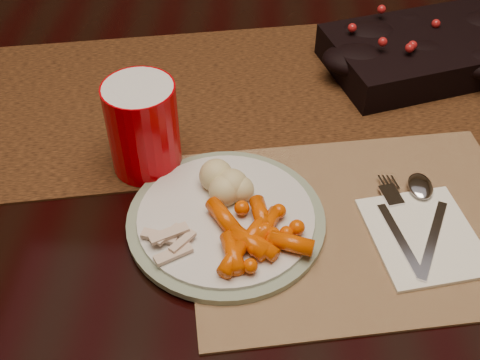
{
  "coord_description": "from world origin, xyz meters",
  "views": [
    {
      "loc": [
        -0.02,
        -0.78,
        1.3
      ],
      "look_at": [
        -0.04,
        -0.27,
        0.8
      ],
      "focal_mm": 45.0,
      "sensor_mm": 36.0,
      "label": 1
    }
  ],
  "objects_px": {
    "baby_carrots": "(260,235)",
    "placemat_main": "(358,224)",
    "centerpiece": "(440,44)",
    "mashed_potatoes": "(222,175)",
    "turkey_shreds": "(167,241)",
    "red_cup": "(143,128)",
    "dinner_plate": "(226,219)",
    "napkin": "(423,236)",
    "dining_table": "(263,239)"
  },
  "relations": [
    {
      "from": "baby_carrots",
      "to": "placemat_main",
      "type": "bearing_deg",
      "value": 20.84
    },
    {
      "from": "centerpiece",
      "to": "mashed_potatoes",
      "type": "height_order",
      "value": "centerpiece"
    },
    {
      "from": "turkey_shreds",
      "to": "red_cup",
      "type": "distance_m",
      "value": 0.16
    },
    {
      "from": "placemat_main",
      "to": "dinner_plate",
      "type": "xyz_separation_m",
      "value": [
        -0.16,
        -0.0,
        0.01
      ]
    },
    {
      "from": "centerpiece",
      "to": "napkin",
      "type": "height_order",
      "value": "centerpiece"
    },
    {
      "from": "dining_table",
      "to": "placemat_main",
      "type": "distance_m",
      "value": 0.49
    },
    {
      "from": "dinner_plate",
      "to": "red_cup",
      "type": "height_order",
      "value": "red_cup"
    },
    {
      "from": "dining_table",
      "to": "centerpiece",
      "type": "bearing_deg",
      "value": 13.49
    },
    {
      "from": "baby_carrots",
      "to": "napkin",
      "type": "xyz_separation_m",
      "value": [
        0.19,
        0.03,
        -0.02
      ]
    },
    {
      "from": "dining_table",
      "to": "placemat_main",
      "type": "relative_size",
      "value": 4.4
    },
    {
      "from": "red_cup",
      "to": "centerpiece",
      "type": "bearing_deg",
      "value": 31.09
    },
    {
      "from": "placemat_main",
      "to": "red_cup",
      "type": "relative_size",
      "value": 3.29
    },
    {
      "from": "baby_carrots",
      "to": "red_cup",
      "type": "bearing_deg",
      "value": 137.14
    },
    {
      "from": "dining_table",
      "to": "napkin",
      "type": "bearing_deg",
      "value": -59.46
    },
    {
      "from": "napkin",
      "to": "red_cup",
      "type": "height_order",
      "value": "red_cup"
    },
    {
      "from": "mashed_potatoes",
      "to": "napkin",
      "type": "xyz_separation_m",
      "value": [
        0.24,
        -0.06,
        -0.04
      ]
    },
    {
      "from": "dinner_plate",
      "to": "baby_carrots",
      "type": "xyz_separation_m",
      "value": [
        0.04,
        -0.04,
        0.02
      ]
    },
    {
      "from": "dinner_plate",
      "to": "red_cup",
      "type": "bearing_deg",
      "value": 137.6
    },
    {
      "from": "placemat_main",
      "to": "baby_carrots",
      "type": "bearing_deg",
      "value": -168.73
    },
    {
      "from": "placemat_main",
      "to": "dining_table",
      "type": "bearing_deg",
      "value": 100.87
    },
    {
      "from": "dinner_plate",
      "to": "turkey_shreds",
      "type": "bearing_deg",
      "value": -140.58
    },
    {
      "from": "dining_table",
      "to": "centerpiece",
      "type": "relative_size",
      "value": 5.15
    },
    {
      "from": "dinner_plate",
      "to": "red_cup",
      "type": "xyz_separation_m",
      "value": [
        -0.11,
        0.1,
        0.06
      ]
    },
    {
      "from": "centerpiece",
      "to": "red_cup",
      "type": "bearing_deg",
      "value": -148.91
    },
    {
      "from": "dinner_plate",
      "to": "mashed_potatoes",
      "type": "height_order",
      "value": "mashed_potatoes"
    },
    {
      "from": "mashed_potatoes",
      "to": "red_cup",
      "type": "distance_m",
      "value": 0.12
    },
    {
      "from": "mashed_potatoes",
      "to": "centerpiece",
      "type": "bearing_deg",
      "value": 44.05
    },
    {
      "from": "dining_table",
      "to": "red_cup",
      "type": "relative_size",
      "value": 14.47
    },
    {
      "from": "dinner_plate",
      "to": "napkin",
      "type": "distance_m",
      "value": 0.23
    },
    {
      "from": "dining_table",
      "to": "mashed_potatoes",
      "type": "relative_size",
      "value": 21.52
    },
    {
      "from": "dining_table",
      "to": "placemat_main",
      "type": "bearing_deg",
      "value": -69.56
    },
    {
      "from": "mashed_potatoes",
      "to": "dining_table",
      "type": "bearing_deg",
      "value": 77.05
    },
    {
      "from": "centerpiece",
      "to": "dining_table",
      "type": "bearing_deg",
      "value": -166.51
    },
    {
      "from": "dinner_plate",
      "to": "mashed_potatoes",
      "type": "xyz_separation_m",
      "value": [
        -0.01,
        0.04,
        0.03
      ]
    },
    {
      "from": "dining_table",
      "to": "turkey_shreds",
      "type": "relative_size",
      "value": 24.89
    },
    {
      "from": "dining_table",
      "to": "mashed_potatoes",
      "type": "distance_m",
      "value": 0.49
    },
    {
      "from": "baby_carrots",
      "to": "turkey_shreds",
      "type": "height_order",
      "value": "baby_carrots"
    },
    {
      "from": "dinner_plate",
      "to": "napkin",
      "type": "relative_size",
      "value": 1.7
    },
    {
      "from": "turkey_shreds",
      "to": "napkin",
      "type": "bearing_deg",
      "value": 7.19
    },
    {
      "from": "dining_table",
      "to": "baby_carrots",
      "type": "relative_size",
      "value": 17.14
    },
    {
      "from": "red_cup",
      "to": "dinner_plate",
      "type": "bearing_deg",
      "value": -42.4
    },
    {
      "from": "turkey_shreds",
      "to": "napkin",
      "type": "xyz_separation_m",
      "value": [
        0.3,
        0.04,
        -0.02
      ]
    },
    {
      "from": "placemat_main",
      "to": "dinner_plate",
      "type": "height_order",
      "value": "dinner_plate"
    },
    {
      "from": "centerpiece",
      "to": "dinner_plate",
      "type": "bearing_deg",
      "value": -131.73
    },
    {
      "from": "napkin",
      "to": "red_cup",
      "type": "relative_size",
      "value": 1.13
    },
    {
      "from": "centerpiece",
      "to": "placemat_main",
      "type": "relative_size",
      "value": 0.86
    },
    {
      "from": "baby_carrots",
      "to": "dinner_plate",
      "type": "bearing_deg",
      "value": 135.95
    },
    {
      "from": "centerpiece",
      "to": "mashed_potatoes",
      "type": "distance_m",
      "value": 0.45
    },
    {
      "from": "placemat_main",
      "to": "mashed_potatoes",
      "type": "bearing_deg",
      "value": 157.5
    },
    {
      "from": "centerpiece",
      "to": "mashed_potatoes",
      "type": "relative_size",
      "value": 4.18
    }
  ]
}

